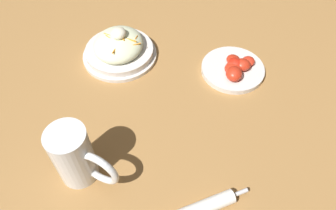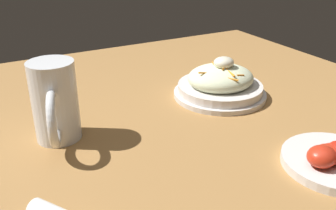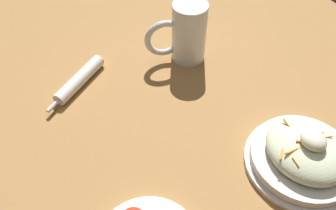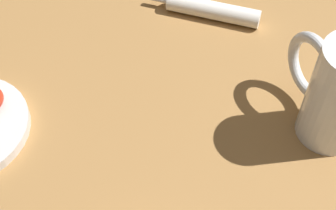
% 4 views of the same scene
% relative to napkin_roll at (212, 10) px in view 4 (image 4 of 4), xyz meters
% --- Properties ---
extents(ground_plane, '(1.43, 1.43, 0.00)m').
position_rel_napkin_roll_xyz_m(ground_plane, '(-0.17, -0.10, -0.02)').
color(ground_plane, '#9E703D').
extents(napkin_roll, '(0.12, 0.18, 0.03)m').
position_rel_napkin_roll_xyz_m(napkin_roll, '(0.00, 0.00, 0.00)').
color(napkin_roll, white).
rests_on(napkin_roll, ground_plane).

